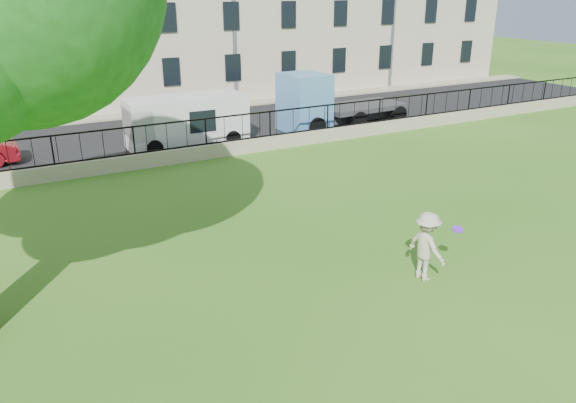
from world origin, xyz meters
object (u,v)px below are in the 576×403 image
frisbee (458,229)px  blue_truck (343,98)px  white_van (187,121)px  man (427,246)px

frisbee → blue_truck: size_ratio=0.04×
frisbee → white_van: white_van is taller
man → white_van: 14.91m
white_van → blue_truck: size_ratio=0.78×
frisbee → white_van: (-1.59, 15.20, -0.21)m
man → blue_truck: size_ratio=0.26×
white_van → blue_truck: blue_truck is taller
white_van → man: bearing=-85.4°
frisbee → white_van: bearing=96.0°
man → frisbee: size_ratio=6.51×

